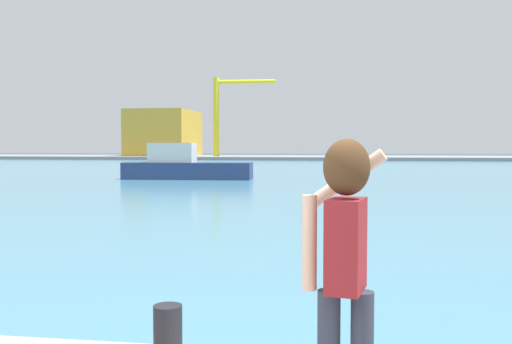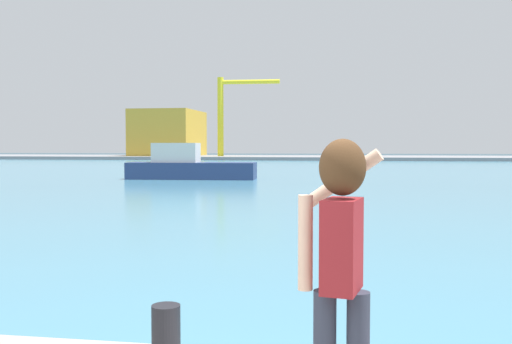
% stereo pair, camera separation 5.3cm
% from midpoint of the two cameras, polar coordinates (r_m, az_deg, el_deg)
% --- Properties ---
extents(ground_plane, '(220.00, 220.00, 0.00)m').
position_cam_midpoint_polar(ground_plane, '(52.67, 8.15, 0.21)').
color(ground_plane, '#334751').
extents(harbor_water, '(140.00, 100.00, 0.02)m').
position_cam_midpoint_polar(harbor_water, '(54.66, 8.19, 0.31)').
color(harbor_water, teal).
rests_on(harbor_water, ground_plane).
extents(far_shore_dock, '(140.00, 20.00, 0.51)m').
position_cam_midpoint_polar(far_shore_dock, '(94.64, 8.72, 1.42)').
color(far_shore_dock, gray).
rests_on(far_shore_dock, ground_plane).
extents(person_photographer, '(0.53, 0.56, 1.74)m').
position_cam_midpoint_polar(person_photographer, '(3.50, 8.87, -7.79)').
color(person_photographer, '#2D3342').
rests_on(person_photographer, quay_promenade).
extents(harbor_bollard, '(0.24, 0.24, 0.40)m').
position_cam_midpoint_polar(harbor_bollard, '(4.87, -8.67, -15.31)').
color(harbor_bollard, black).
rests_on(harbor_bollard, quay_promenade).
extents(boat_moored, '(8.47, 2.73, 2.36)m').
position_cam_midpoint_polar(boat_moored, '(37.60, -6.76, 0.55)').
color(boat_moored, navy).
rests_on(boat_moored, harbor_water).
extents(warehouse_left, '(10.28, 13.70, 7.86)m').
position_cam_midpoint_polar(warehouse_left, '(101.34, -8.72, 3.86)').
color(warehouse_left, gold).
rests_on(warehouse_left, far_shore_dock).
extents(port_crane, '(10.29, 1.23, 12.96)m').
position_cam_midpoint_polar(port_crane, '(94.39, -2.76, 6.46)').
color(port_crane, yellow).
rests_on(port_crane, far_shore_dock).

